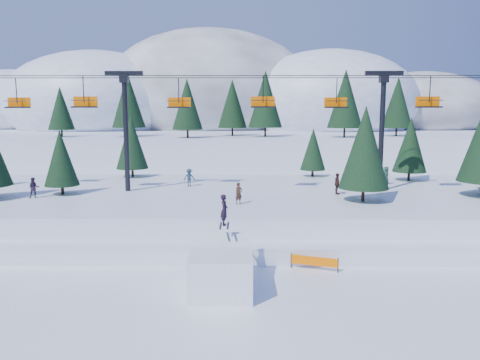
{
  "coord_description": "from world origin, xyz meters",
  "views": [
    {
      "loc": [
        1.04,
        -22.36,
        9.3
      ],
      "look_at": [
        0.89,
        6.0,
        5.2
      ],
      "focal_mm": 35.0,
      "sensor_mm": 36.0,
      "label": 1
    }
  ],
  "objects_px": {
    "chairlift": "(243,112)",
    "banner_far": "(416,256)",
    "banner_near": "(314,261)",
    "jump_kicker": "(222,269)"
  },
  "relations": [
    {
      "from": "jump_kicker",
      "to": "banner_far",
      "type": "relative_size",
      "value": 1.76
    },
    {
      "from": "jump_kicker",
      "to": "banner_far",
      "type": "distance_m",
      "value": 12.58
    },
    {
      "from": "jump_kicker",
      "to": "banner_near",
      "type": "height_order",
      "value": "jump_kicker"
    },
    {
      "from": "banner_near",
      "to": "banner_far",
      "type": "xyz_separation_m",
      "value": [
        6.44,
        1.03,
        0.0
      ]
    },
    {
      "from": "banner_far",
      "to": "chairlift",
      "type": "bearing_deg",
      "value": 130.28
    },
    {
      "from": "chairlift",
      "to": "banner_near",
      "type": "distance_m",
      "value": 16.72
    },
    {
      "from": "chairlift",
      "to": "banner_far",
      "type": "height_order",
      "value": "chairlift"
    },
    {
      "from": "banner_near",
      "to": "banner_far",
      "type": "relative_size",
      "value": 0.97
    },
    {
      "from": "chairlift",
      "to": "banner_near",
      "type": "relative_size",
      "value": 16.98
    },
    {
      "from": "chairlift",
      "to": "banner_far",
      "type": "relative_size",
      "value": 16.54
    }
  ]
}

